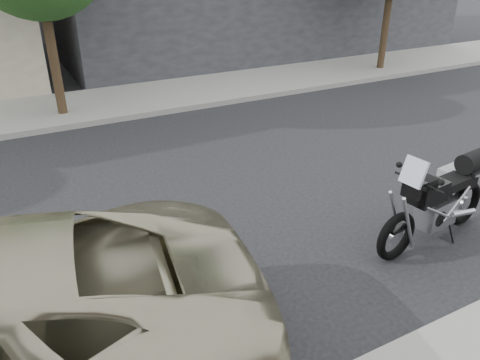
# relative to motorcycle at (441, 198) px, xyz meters

# --- Properties ---
(ground) EXTENTS (120.00, 120.00, 0.00)m
(ground) POSITION_rel_motorcycle_xyz_m (2.16, -2.56, -0.66)
(ground) COLOR black
(ground) RESTS_ON ground
(far_sidewalk) EXTENTS (44.00, 3.00, 0.15)m
(far_sidewalk) POSITION_rel_motorcycle_xyz_m (2.16, -9.06, -0.59)
(far_sidewalk) COLOR gray
(far_sidewalk) RESTS_ON ground
(motorcycle) EXTENTS (2.43, 0.96, 1.54)m
(motorcycle) POSITION_rel_motorcycle_xyz_m (0.00, 0.00, 0.00)
(motorcycle) COLOR black
(motorcycle) RESTS_ON ground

